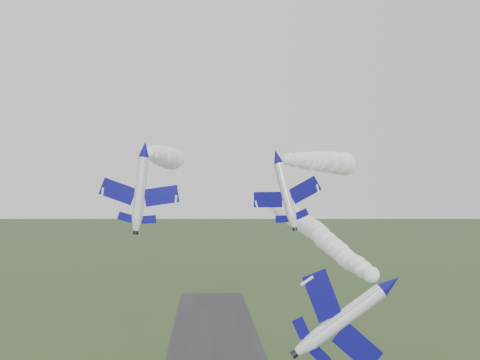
# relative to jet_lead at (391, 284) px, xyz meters

# --- Properties ---
(jet_lead) EXTENTS (6.29, 13.03, 8.94)m
(jet_lead) POSITION_rel_jet_lead_xyz_m (0.00, 0.00, 0.00)
(jet_lead) COLOR white
(smoke_trail_jet_lead) EXTENTS (5.70, 78.19, 4.45)m
(smoke_trail_jet_lead) POSITION_rel_jet_lead_xyz_m (-0.27, 42.64, 3.64)
(smoke_trail_jet_lead) COLOR white
(jet_pair_left) EXTENTS (11.46, 13.84, 3.47)m
(jet_pair_left) POSITION_rel_jet_lead_xyz_m (-27.15, 27.78, 15.69)
(jet_pair_left) COLOR white
(smoke_trail_jet_pair_left) EXTENTS (8.14, 75.68, 5.94)m
(smoke_trail_jet_pair_left) POSITION_rel_jet_lead_xyz_m (-27.06, 68.75, 17.74)
(smoke_trail_jet_pair_left) COLOR white
(jet_pair_right) EXTENTS (10.18, 11.98, 3.79)m
(jet_pair_right) POSITION_rel_jet_lead_xyz_m (-7.40, 28.42, 14.77)
(jet_pair_right) COLOR white
(smoke_trail_jet_pair_right) EXTENTS (29.20, 55.06, 5.36)m
(smoke_trail_jet_pair_right) POSITION_rel_jet_lead_xyz_m (6.18, 57.40, 15.98)
(smoke_trail_jet_pair_right) COLOR white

